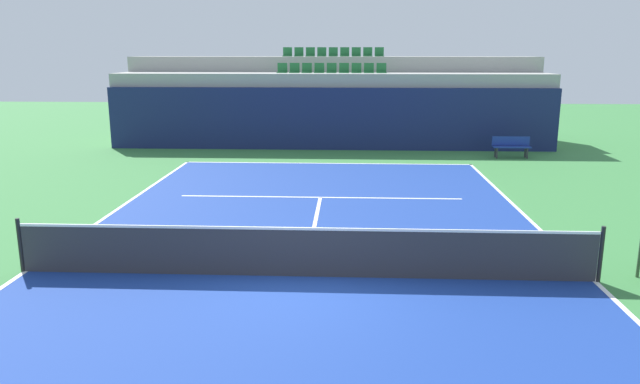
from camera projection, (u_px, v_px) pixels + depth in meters
ground_plane at (304, 277)px, 11.52m from camera, size 80.00×80.00×0.00m
court_surface at (304, 277)px, 11.52m from camera, size 11.00×24.00×0.01m
baseline_far at (327, 163)px, 23.14m from camera, size 11.00×0.10×0.00m
sideline_left at (26, 271)px, 11.78m from camera, size 0.10×24.00×0.00m
sideline_right at (595, 281)px, 11.25m from camera, size 0.10×24.00×0.00m
service_line_far at (320, 197)px, 17.74m from camera, size 8.26×0.10×0.00m
centre_service_line at (314, 228)px, 14.63m from camera, size 0.10×6.40×0.00m
back_wall at (330, 119)px, 26.19m from camera, size 19.44×0.30×2.68m
stands_tier_lower at (331, 109)px, 27.44m from camera, size 19.44×2.40×3.25m
stands_tier_upper at (333, 98)px, 29.69m from camera, size 19.44×2.40×3.96m
seating_row_lower at (332, 70)px, 27.13m from camera, size 4.91×0.44×0.44m
seating_row_upper at (333, 54)px, 29.31m from camera, size 4.91×0.44×0.44m
tennis_net at (304, 251)px, 11.40m from camera, size 11.08×0.08×1.07m
player_bench at (511, 145)px, 24.33m from camera, size 1.50×0.40×0.85m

